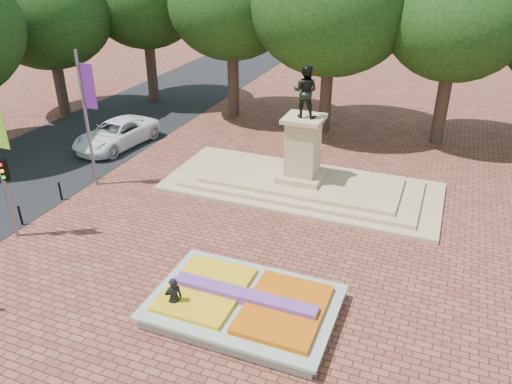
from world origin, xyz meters
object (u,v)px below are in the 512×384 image
at_px(monument, 302,173).
at_px(pedestrian, 174,298).
at_px(flower_bed, 245,305).
at_px(van, 116,134).

xyz_separation_m(monument, pedestrian, (-1.12, -11.05, -0.07)).
xyz_separation_m(flower_bed, van, (-13.44, 11.46, 0.43)).
height_order(van, pedestrian, pedestrian).
relative_size(flower_bed, pedestrian, 3.87).
bearing_deg(flower_bed, monument, 95.87).
distance_m(flower_bed, pedestrian, 2.43).
distance_m(flower_bed, van, 17.67).
bearing_deg(monument, flower_bed, -84.13).
bearing_deg(van, monument, 0.78).
xyz_separation_m(monument, van, (-12.41, 1.46, -0.07)).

